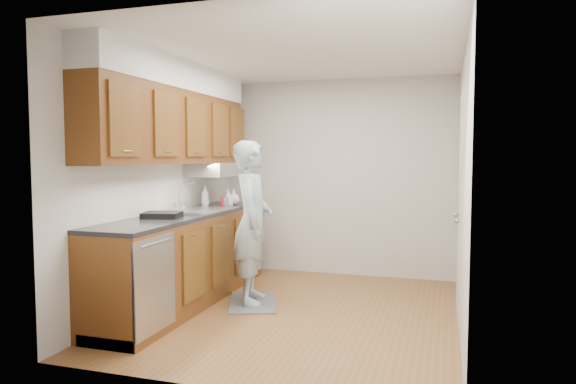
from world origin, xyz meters
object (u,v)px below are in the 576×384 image
(soap_bottle_b, at_px, (228,197))
(soap_bottle_c, at_px, (233,197))
(soda_can, at_px, (223,202))
(dish_rack, at_px, (162,215))
(steel_can, at_px, (226,202))
(soap_bottle_a, at_px, (205,196))
(person, at_px, (252,211))

(soap_bottle_b, height_order, soap_bottle_c, soap_bottle_b)
(soap_bottle_b, bearing_deg, soda_can, -90.40)
(dish_rack, bearing_deg, soap_bottle_b, 71.94)
(soap_bottle_c, xyz_separation_m, steel_can, (0.02, -0.27, -0.04))
(soap_bottle_a, distance_m, soda_can, 0.24)
(soap_bottle_b, distance_m, dish_rack, 1.35)
(person, xyz_separation_m, soap_bottle_b, (-0.59, 0.74, 0.07))
(person, height_order, soap_bottle_c, person)
(soap_bottle_a, height_order, soda_can, soap_bottle_a)
(steel_can, bearing_deg, soda_can, -163.50)
(soap_bottle_a, bearing_deg, steel_can, 0.62)
(person, distance_m, soap_bottle_c, 1.04)
(person, relative_size, soap_bottle_c, 10.17)
(person, xyz_separation_m, dish_rack, (-0.69, -0.61, 0.00))
(soap_bottle_c, bearing_deg, soap_bottle_a, -132.23)
(dish_rack, bearing_deg, soda_can, 71.46)
(soap_bottle_a, xyz_separation_m, soap_bottle_c, (0.24, 0.27, -0.03))
(person, distance_m, soap_bottle_b, 0.95)
(soap_bottle_a, distance_m, dish_rack, 1.21)
(soap_bottle_b, relative_size, soda_can, 1.75)
(soap_bottle_b, relative_size, soap_bottle_c, 1.03)
(steel_can, bearing_deg, soap_bottle_b, 101.05)
(dish_rack, bearing_deg, soap_bottle_a, 82.49)
(soda_can, relative_size, steel_can, 1.05)
(steel_can, distance_m, dish_rack, 1.21)
(soap_bottle_c, distance_m, soda_can, 0.28)
(soap_bottle_b, xyz_separation_m, soap_bottle_c, (0.01, 0.12, -0.00))
(person, height_order, soap_bottle_a, person)
(soap_bottle_a, xyz_separation_m, soda_can, (0.23, -0.01, -0.06))
(person, distance_m, soap_bottle_a, 1.02)
(soap_bottle_a, height_order, steel_can, soap_bottle_a)
(soap_bottle_a, bearing_deg, soap_bottle_b, 33.10)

